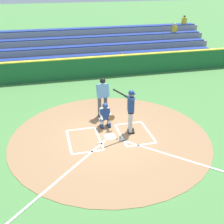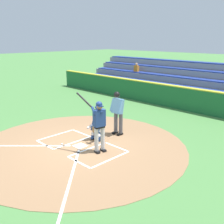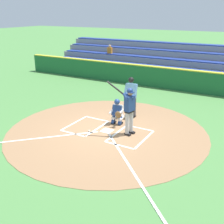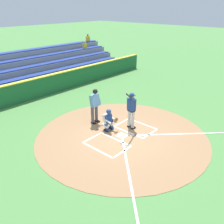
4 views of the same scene
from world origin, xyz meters
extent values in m
plane|color=#4C8442|center=(0.00, 0.00, 0.00)|extent=(120.00, 120.00, 0.00)
cylinder|color=#99704C|center=(0.00, 0.00, 0.01)|extent=(8.00, 8.00, 0.01)
cube|color=white|center=(0.00, 0.00, 0.01)|extent=(0.44, 0.44, 0.01)
cube|color=white|center=(-1.05, -0.90, 0.01)|extent=(1.20, 0.08, 0.01)
cube|color=white|center=(-1.05, 0.90, 0.01)|extent=(1.20, 0.08, 0.01)
cube|color=white|center=(-0.45, 0.00, 0.01)|extent=(0.08, 1.80, 0.01)
cube|color=white|center=(-1.65, 0.00, 0.01)|extent=(0.08, 1.80, 0.01)
cube|color=white|center=(1.05, -0.90, 0.01)|extent=(1.20, 0.08, 0.01)
cube|color=white|center=(1.05, 0.90, 0.01)|extent=(1.20, 0.08, 0.01)
cube|color=white|center=(0.45, 0.00, 0.01)|extent=(0.08, 1.80, 0.01)
cube|color=white|center=(1.65, 0.00, 0.01)|extent=(0.08, 1.80, 0.01)
cube|color=white|center=(2.10, 2.10, 0.01)|extent=(3.73, 3.73, 0.01)
cube|color=white|center=(-2.10, 2.10, 0.01)|extent=(3.73, 3.73, 0.01)
cylinder|color=#BCBCBC|center=(-0.93, -0.30, 0.50)|extent=(0.15, 0.15, 0.84)
cube|color=black|center=(-0.97, -0.29, 0.04)|extent=(0.28, 0.17, 0.09)
cylinder|color=#BCBCBC|center=(-0.88, -0.05, 0.50)|extent=(0.15, 0.15, 0.84)
cube|color=black|center=(-0.92, -0.04, 0.04)|extent=(0.28, 0.17, 0.09)
cube|color=black|center=(-0.90, -0.17, 0.97)|extent=(0.28, 0.38, 0.10)
cube|color=navy|center=(-0.90, -0.17, 1.28)|extent=(0.32, 0.44, 0.60)
sphere|color=#9E7051|center=(-0.92, -0.17, 1.69)|extent=(0.21, 0.21, 0.21)
sphere|color=navy|center=(-0.90, -0.17, 1.76)|extent=(0.23, 0.23, 0.23)
cube|color=navy|center=(-1.01, -0.15, 1.73)|extent=(0.14, 0.19, 0.02)
cylinder|color=navy|center=(-0.86, -0.20, 1.56)|extent=(0.44, 0.18, 0.21)
cylinder|color=navy|center=(-0.82, 0.01, 1.56)|extent=(0.28, 0.14, 0.29)
cylinder|color=black|center=(-0.43, 0.06, 1.86)|extent=(0.72, 0.23, 0.53)
cylinder|color=black|center=(-0.77, -0.02, 1.62)|extent=(0.09, 0.09, 0.08)
cube|color=black|center=(-0.16, -0.86, 0.04)|extent=(0.12, 0.26, 0.09)
cube|color=navy|center=(-0.16, -0.82, 0.20)|extent=(0.12, 0.24, 0.37)
cylinder|color=silver|center=(-0.16, -0.92, 0.28)|extent=(0.16, 0.36, 0.21)
cube|color=black|center=(0.16, -0.85, 0.04)|extent=(0.12, 0.26, 0.09)
cube|color=navy|center=(0.16, -0.81, 0.20)|extent=(0.12, 0.24, 0.37)
cylinder|color=silver|center=(0.16, -0.91, 0.28)|extent=(0.16, 0.36, 0.21)
cube|color=silver|center=(0.00, -0.92, 0.62)|extent=(0.41, 0.36, 0.52)
cube|color=navy|center=(0.00, -0.81, 0.62)|extent=(0.42, 0.22, 0.46)
sphere|color=beige|center=(0.00, -0.85, 0.99)|extent=(0.21, 0.21, 0.21)
sphere|color=navy|center=(0.00, -0.83, 1.01)|extent=(0.24, 0.24, 0.24)
cylinder|color=silver|center=(-0.20, -0.76, 0.60)|extent=(0.10, 0.45, 0.20)
cylinder|color=silver|center=(0.20, -0.75, 0.60)|extent=(0.10, 0.45, 0.20)
ellipsoid|color=brown|center=(-0.21, -0.56, 0.57)|extent=(0.28, 0.10, 0.28)
cylinder|color=#4C4C51|center=(-0.27, -1.96, 0.51)|extent=(0.16, 0.16, 0.86)
cube|color=black|center=(-0.27, -1.91, 0.04)|extent=(0.14, 0.28, 0.09)
cylinder|color=#4C4C51|center=(0.01, -1.95, 0.51)|extent=(0.16, 0.16, 0.86)
cube|color=black|center=(0.01, -1.90, 0.04)|extent=(0.14, 0.28, 0.09)
cube|color=#5B8EB7|center=(-0.13, -1.92, 1.25)|extent=(0.45, 0.37, 0.66)
sphere|color=tan|center=(-0.13, -1.88, 1.72)|extent=(0.22, 0.22, 0.22)
sphere|color=black|center=(-0.13, -1.86, 1.74)|extent=(0.25, 0.25, 0.25)
cylinder|color=#5B8EB7|center=(-0.37, -1.84, 1.28)|extent=(0.11, 0.29, 0.56)
cylinder|color=#5B8EB7|center=(0.11, -1.83, 1.28)|extent=(0.11, 0.29, 0.56)
sphere|color=white|center=(0.58, 0.42, 0.04)|extent=(0.07, 0.07, 0.07)
cube|color=#1E6033|center=(0.00, -7.50, 0.62)|extent=(22.00, 0.36, 1.25)
cube|color=yellow|center=(0.00, -7.50, 1.28)|extent=(22.00, 0.32, 0.06)
cube|color=gray|center=(0.00, -8.53, 0.23)|extent=(20.00, 0.85, 0.45)
cube|color=navy|center=(0.00, -8.53, 0.49)|extent=(19.60, 0.72, 0.08)
cube|color=gray|center=(0.00, -9.38, 0.45)|extent=(20.00, 0.85, 0.90)
cube|color=navy|center=(0.00, -9.38, 0.94)|extent=(19.60, 0.72, 0.08)
cube|color=gray|center=(0.00, -10.22, 0.68)|extent=(20.00, 0.85, 1.35)
cube|color=navy|center=(0.00, -10.22, 1.39)|extent=(19.60, 0.72, 0.08)
cube|color=gray|center=(0.00, -11.07, 0.90)|extent=(20.00, 0.85, 1.80)
cube|color=navy|center=(0.00, -11.07, 1.84)|extent=(19.60, 0.72, 0.08)
cube|color=gray|center=(0.00, -11.92, 1.12)|extent=(20.00, 0.85, 2.25)
cube|color=navy|center=(0.00, -11.92, 2.29)|extent=(19.60, 0.72, 0.08)
cube|color=yellow|center=(-2.86, -8.47, 0.76)|extent=(0.36, 0.22, 0.46)
sphere|color=brown|center=(-2.86, -8.47, 1.10)|extent=(0.20, 0.20, 0.20)
cube|color=orange|center=(5.77, -10.17, 1.66)|extent=(0.36, 0.22, 0.46)
sphere|color=tan|center=(5.77, -10.17, 2.00)|extent=(0.20, 0.20, 0.20)
camera|label=1|loc=(2.35, 9.72, 5.95)|focal=45.98mm
camera|label=2|loc=(-7.45, 5.77, 3.99)|focal=42.57mm
camera|label=3|loc=(-5.31, 8.90, 4.60)|focal=44.89mm
camera|label=4|loc=(7.72, 6.30, 5.70)|focal=38.85mm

